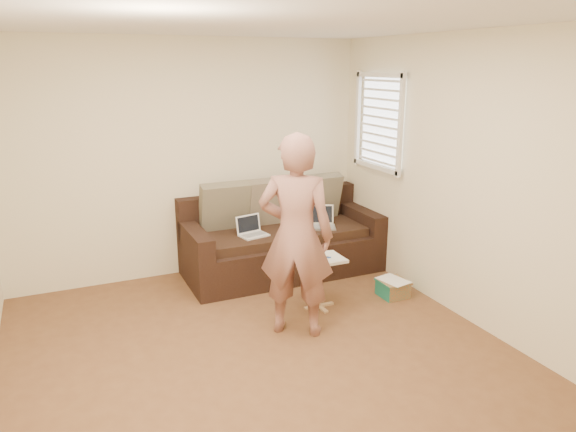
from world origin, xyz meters
The scene contains 18 objects.
floor centered at (0.00, 0.00, 0.00)m, with size 4.50×4.50×0.00m, color brown.
ceiling centered at (0.00, 0.00, 2.60)m, with size 4.50×4.50×0.00m, color white.
wall_back centered at (0.00, 2.25, 1.30)m, with size 4.00×4.00×0.00m, color beige.
wall_front centered at (0.00, -2.25, 1.30)m, with size 4.00×4.00×0.00m, color beige.
wall_right centered at (2.00, 0.00, 1.30)m, with size 4.50×4.50×0.00m, color beige.
window_blinds centered at (1.95, 1.50, 1.70)m, with size 0.12×0.88×1.08m, color white, non-canonical shape.
sofa centered at (0.90, 1.77, 0.42)m, with size 2.20×0.95×0.85m, color black, non-canonical shape.
pillow_left centered at (0.30, 2.01, 0.79)m, with size 0.55×0.14×0.55m, color brown, non-canonical shape.
pillow_mid centered at (0.85, 1.99, 0.79)m, with size 0.55×0.14×0.55m, color brown, non-canonical shape.
pillow_right centered at (1.45, 1.98, 0.79)m, with size 0.55×0.14×0.55m, color brown, non-canonical shape.
laptop_silver centered at (1.31, 1.63, 0.52)m, with size 0.34×0.24×0.23m, color #B7BABC, non-canonical shape.
laptop_white centered at (0.51, 1.66, 0.52)m, with size 0.29×0.21×0.21m, color white, non-canonical shape.
person centered at (0.44, 0.43, 0.90)m, with size 0.65×0.44×1.79m, color #914F53.
side_table centered at (0.86, 0.78, 0.25)m, with size 0.46×0.32×0.51m, color silver, non-canonical shape.
drinking_glass centered at (0.74, 0.84, 0.57)m, with size 0.07×0.07×0.12m, color silver, non-canonical shape.
scissors centered at (0.87, 0.76, 0.52)m, with size 0.18×0.10×0.02m, color silver, non-canonical shape.
paper_on_table centered at (0.97, 0.80, 0.51)m, with size 0.21×0.30×0.00m, color white, non-canonical shape.
striped_box centered at (1.67, 0.69, 0.09)m, with size 0.29×0.29×0.18m, color #D34E1F, non-canonical shape.
Camera 1 is at (-1.41, -3.51, 2.32)m, focal length 33.37 mm.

